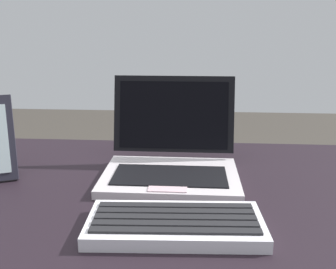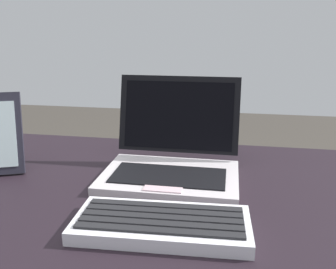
% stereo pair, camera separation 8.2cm
% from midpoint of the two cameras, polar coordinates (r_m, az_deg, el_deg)
% --- Properties ---
extents(desk, '(1.43, 0.70, 0.74)m').
position_cam_midpoint_polar(desk, '(0.86, -6.57, -15.13)').
color(desk, black).
rests_on(desk, ground).
extents(laptop_front, '(0.31, 0.27, 0.22)m').
position_cam_midpoint_polar(laptop_front, '(0.87, -2.19, -3.58)').
color(laptop_front, '#BFB6BB').
rests_on(laptop_front, desk).
extents(external_keyboard, '(0.31, 0.15, 0.03)m').
position_cam_midpoint_polar(external_keyboard, '(0.65, -2.58, -13.83)').
color(external_keyboard, silver).
rests_on(external_keyboard, desk).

